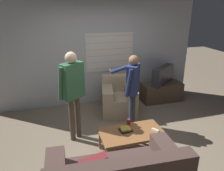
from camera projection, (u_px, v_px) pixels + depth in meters
name	position (u px, v px, depth m)	size (l,w,h in m)	color
ground_plane	(121.00, 144.00, 4.08)	(16.00, 16.00, 0.00)	#7F705B
wall_back	(96.00, 54.00, 5.45)	(5.20, 0.08, 2.55)	#ADB2B7
armchair_beige	(119.00, 98.00, 5.20)	(0.95, 0.98, 0.84)	tan
coffee_table	(132.00, 134.00, 3.71)	(1.08, 0.61, 0.42)	brown
tv_stand	(161.00, 92.00, 5.83)	(1.06, 0.47, 0.49)	#4C3D2D
tv	(163.00, 75.00, 5.67)	(0.81, 0.68, 0.45)	#2D2D33
person_left_standing	(72.00, 86.00, 3.90)	(0.51, 0.84, 1.70)	#4C4233
person_right_standing	(132.00, 84.00, 4.31)	(0.54, 0.70, 1.55)	#33384C
book_stack	(125.00, 129.00, 3.73)	(0.23, 0.20, 0.05)	black
soda_can	(129.00, 122.00, 3.88)	(0.07, 0.07, 0.13)	red
spare_remote	(155.00, 130.00, 3.74)	(0.11, 0.13, 0.02)	white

